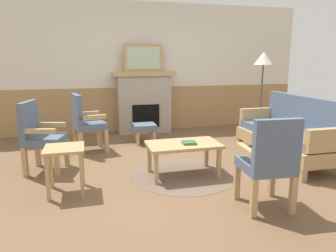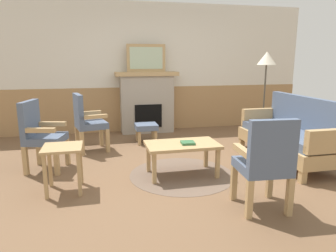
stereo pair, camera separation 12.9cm
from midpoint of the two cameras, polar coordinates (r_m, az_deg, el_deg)
name	(u,v)px [view 2 (the right image)]	position (r m, az deg, el deg)	size (l,w,h in m)	color
ground_plane	(173,169)	(4.40, 1.88, -7.97)	(14.00, 14.00, 0.00)	brown
wall_back	(145,70)	(6.68, -3.85, 10.42)	(7.20, 0.14, 2.70)	silver
fireplace	(147,102)	(6.48, -3.41, 4.54)	(1.30, 0.44, 1.28)	#A39989
framed_picture	(146,58)	(6.43, -3.52, 12.58)	(0.80, 0.04, 0.56)	tan
couch	(289,135)	(5.02, 22.39, -1.62)	(0.70, 1.80, 0.98)	tan
coffee_table	(182,147)	(4.06, 3.57, -3.99)	(0.96, 0.56, 0.44)	tan
round_rug	(182,174)	(4.19, 3.50, -9.02)	(1.41, 1.41, 0.01)	brown
book_on_table	(188,143)	(4.02, 4.64, -3.14)	(0.17, 0.17, 0.03)	#33663D
footstool	(146,128)	(5.68, -3.46, -0.33)	(0.40, 0.40, 0.36)	tan
armchair_near_fireplace	(40,133)	(4.54, -22.06, -1.15)	(0.58, 0.58, 0.98)	tan
armchair_by_window_left	(87,120)	(5.25, -14.27, 1.10)	(0.58, 0.58, 0.98)	tan
armchair_front_left	(266,160)	(3.23, 18.89, -6.13)	(0.52, 0.52, 0.98)	tan
side_table	(63,156)	(3.72, -18.12, -5.34)	(0.44, 0.44, 0.55)	tan
floor_lamp_by_couch	(266,64)	(6.24, 18.52, 10.99)	(0.36, 0.36, 1.68)	#332D28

